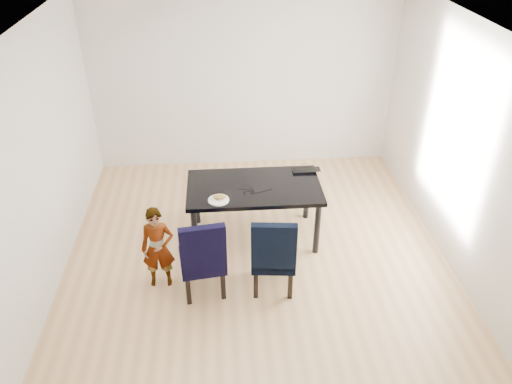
{
  "coord_description": "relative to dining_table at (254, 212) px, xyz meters",
  "views": [
    {
      "loc": [
        -0.37,
        -4.57,
        3.84
      ],
      "look_at": [
        0.0,
        0.2,
        0.85
      ],
      "focal_mm": 35.0,
      "sensor_mm": 36.0,
      "label": 1
    }
  ],
  "objects": [
    {
      "name": "chair_right",
      "position": [
        0.14,
        -0.92,
        0.11
      ],
      "size": [
        0.51,
        0.53,
        0.97
      ],
      "primitive_type": "cube",
      "rotation": [
        0.0,
        0.0,
        -0.1
      ],
      "color": "black",
      "rests_on": "floor"
    },
    {
      "name": "wall_left",
      "position": [
        -2.25,
        -0.5,
        0.98
      ],
      "size": [
        0.01,
        5.0,
        2.7
      ],
      "primitive_type": "cube",
      "color": "white",
      "rests_on": "ground"
    },
    {
      "name": "wall_back",
      "position": [
        0.0,
        2.0,
        0.98
      ],
      "size": [
        4.5,
        0.01,
        2.7
      ],
      "primitive_type": "cube",
      "color": "silver",
      "rests_on": "ground"
    },
    {
      "name": "cable_tangle",
      "position": [
        -0.07,
        -0.15,
        0.38
      ],
      "size": [
        0.18,
        0.18,
        0.01
      ],
      "primitive_type": "torus",
      "rotation": [
        0.0,
        0.0,
        0.42
      ],
      "color": "black",
      "rests_on": "dining_table"
    },
    {
      "name": "plate",
      "position": [
        -0.43,
        -0.29,
        0.38
      ],
      "size": [
        0.32,
        0.32,
        0.01
      ],
      "primitive_type": "cylinder",
      "rotation": [
        0.0,
        0.0,
        0.41
      ],
      "color": "white",
      "rests_on": "dining_table"
    },
    {
      "name": "sandwich",
      "position": [
        -0.41,
        -0.28,
        0.42
      ],
      "size": [
        0.17,
        0.12,
        0.06
      ],
      "primitive_type": "ellipsoid",
      "rotation": [
        0.0,
        0.0,
        0.35
      ],
      "color": "#A67D3B",
      "rests_on": "plate"
    },
    {
      "name": "wall_front",
      "position": [
        0.0,
        -3.0,
        0.98
      ],
      "size": [
        4.5,
        0.01,
        2.7
      ],
      "primitive_type": "cube",
      "color": "white",
      "rests_on": "ground"
    },
    {
      "name": "ceiling",
      "position": [
        0.0,
        -0.5,
        2.33
      ],
      "size": [
        4.5,
        5.0,
        0.01
      ],
      "primitive_type": "cube",
      "color": "white",
      "rests_on": "wall_back"
    },
    {
      "name": "chair_left",
      "position": [
        -0.62,
        -0.91,
        0.11
      ],
      "size": [
        0.53,
        0.55,
        0.97
      ],
      "primitive_type": "cube",
      "rotation": [
        0.0,
        0.0,
        0.14
      ],
      "color": "black",
      "rests_on": "floor"
    },
    {
      "name": "floor",
      "position": [
        0.0,
        -0.5,
        -0.38
      ],
      "size": [
        4.5,
        5.0,
        0.01
      ],
      "primitive_type": "cube",
      "color": "tan",
      "rests_on": "ground"
    },
    {
      "name": "laptop",
      "position": [
        0.68,
        0.35,
        0.39
      ],
      "size": [
        0.35,
        0.23,
        0.03
      ],
      "primitive_type": "imported",
      "rotation": [
        0.0,
        0.0,
        3.14
      ],
      "color": "black",
      "rests_on": "dining_table"
    },
    {
      "name": "dining_table",
      "position": [
        0.0,
        0.0,
        0.0
      ],
      "size": [
        1.6,
        0.9,
        0.75
      ],
      "primitive_type": "cube",
      "color": "black",
      "rests_on": "floor"
    },
    {
      "name": "child",
      "position": [
        -1.1,
        -0.78,
        0.11
      ],
      "size": [
        0.36,
        0.24,
        0.98
      ],
      "primitive_type": "imported",
      "rotation": [
        0.0,
        0.0,
        0.01
      ],
      "color": "orange",
      "rests_on": "floor"
    },
    {
      "name": "wall_right",
      "position": [
        2.25,
        -0.5,
        0.98
      ],
      "size": [
        0.01,
        5.0,
        2.7
      ],
      "primitive_type": "cube",
      "color": "white",
      "rests_on": "ground"
    }
  ]
}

